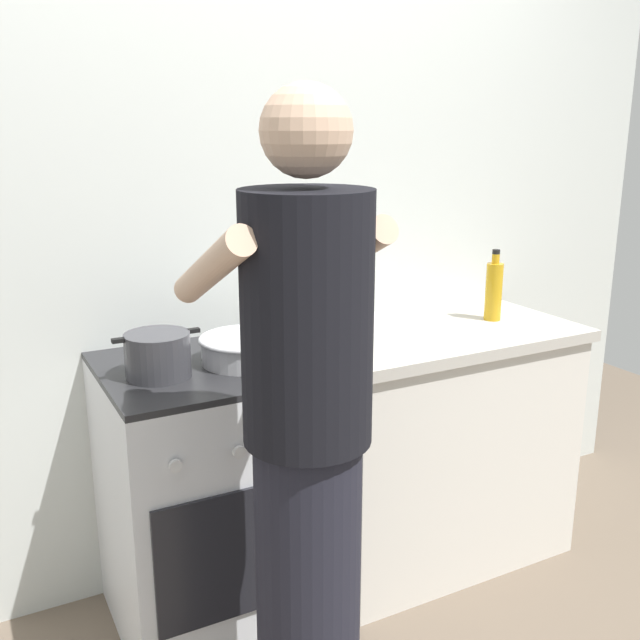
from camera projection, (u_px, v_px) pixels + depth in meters
The scene contains 9 objects.
ground at pixel (323, 611), 2.47m from camera, with size 6.00×6.00×0.00m, color #6B5B4C.
back_wall at pixel (308, 226), 2.66m from camera, with size 3.20×0.10×2.50m.
countertop at pixel (433, 441), 2.73m from camera, with size 1.00×0.60×0.90m.
stove_range at pixel (206, 497), 2.33m from camera, with size 0.60×0.62×0.90m.
pot at pixel (158, 355), 2.09m from camera, with size 0.26×0.19×0.13m.
mixing_bowl at pixel (247, 348), 2.23m from camera, with size 0.30×0.30×0.08m.
utensil_crock at pixel (351, 300), 2.66m from camera, with size 0.10×0.10×0.32m.
oil_bottle at pixel (494, 290), 2.70m from camera, with size 0.06×0.06×0.27m.
person at pixel (307, 454), 1.70m from camera, with size 0.41×0.50×1.70m.
Camera 1 is at (-1.00, -1.88, 1.61)m, focal length 40.47 mm.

